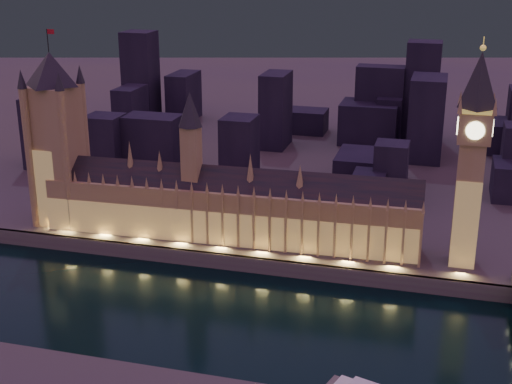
# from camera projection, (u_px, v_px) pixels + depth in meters

# --- Properties ---
(ground_plane) EXTENTS (2000.00, 2000.00, 0.00)m
(ground_plane) POSITION_uv_depth(u_px,v_px,m) (214.00, 308.00, 324.15)
(ground_plane) COLOR black
(ground_plane) RESTS_ON ground
(north_bank) EXTENTS (2000.00, 960.00, 8.00)m
(north_bank) POSITION_uv_depth(u_px,v_px,m) (361.00, 90.00, 797.04)
(north_bank) COLOR #3B3543
(north_bank) RESTS_ON ground
(embankment_wall) EXTENTS (2000.00, 2.50, 8.00)m
(embankment_wall) POSITION_uv_depth(u_px,v_px,m) (239.00, 263.00, 360.23)
(embankment_wall) COLOR #4F414B
(embankment_wall) RESTS_ON ground
(palace_of_westminster) EXTENTS (202.00, 25.99, 78.00)m
(palace_of_westminster) POSITION_uv_depth(u_px,v_px,m) (227.00, 206.00, 375.04)
(palace_of_westminster) COLOR #9E804D
(palace_of_westminster) RESTS_ON north_bank
(victoria_tower) EXTENTS (31.68, 31.68, 107.28)m
(victoria_tower) POSITION_uv_depth(u_px,v_px,m) (56.00, 130.00, 388.09)
(victoria_tower) COLOR #9E804D
(victoria_tower) RESTS_ON north_bank
(elizabeth_tower) EXTENTS (18.00, 18.00, 109.99)m
(elizabeth_tower) POSITION_uv_depth(u_px,v_px,m) (473.00, 143.00, 331.12)
(elizabeth_tower) COLOR #9E804D
(elizabeth_tower) RESTS_ON north_bank
(city_backdrop) EXTENTS (461.28, 215.63, 78.86)m
(city_backdrop) POSITION_uv_depth(u_px,v_px,m) (365.00, 122.00, 530.81)
(city_backdrop) COLOR black
(city_backdrop) RESTS_ON north_bank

